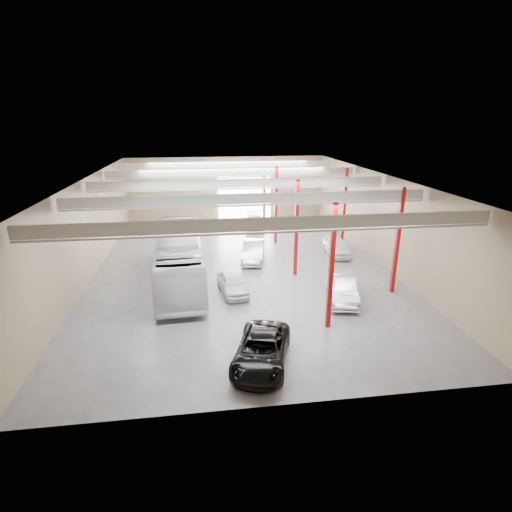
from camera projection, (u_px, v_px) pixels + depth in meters
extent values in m
cube|color=#4A494F|center=(242.00, 267.00, 31.18)|extent=(22.00, 32.00, 0.01)
cube|color=#B9B9B4|center=(240.00, 177.00, 28.89)|extent=(22.00, 32.00, 0.12)
cube|color=#736348|center=(227.00, 189.00, 45.01)|extent=(22.00, 0.12, 7.00)
cube|color=#736348|center=(284.00, 329.00, 15.05)|extent=(22.00, 0.12, 7.00)
cube|color=#736348|center=(89.00, 229.00, 28.61)|extent=(0.12, 32.00, 7.00)
cube|color=#736348|center=(380.00, 219.00, 31.45)|extent=(0.12, 32.00, 7.00)
cube|color=white|center=(245.00, 197.00, 45.45)|extent=(6.00, 0.20, 5.00)
cube|color=maroon|center=(331.00, 268.00, 21.16)|extent=(0.25, 0.25, 7.00)
cube|color=maroon|center=(296.00, 229.00, 28.65)|extent=(0.25, 0.25, 7.00)
cube|color=maroon|center=(276.00, 206.00, 36.14)|extent=(0.25, 0.25, 7.00)
cube|color=maroon|center=(264.00, 192.00, 42.69)|extent=(0.25, 0.25, 7.00)
cube|color=maroon|center=(397.00, 242.00, 25.64)|extent=(0.25, 0.25, 7.00)
cube|color=maroon|center=(344.00, 209.00, 35.00)|extent=(0.25, 0.25, 7.00)
cube|color=beige|center=(267.00, 224.00, 17.80)|extent=(21.60, 0.15, 0.60)
cube|color=beige|center=(267.00, 233.00, 17.93)|extent=(21.60, 0.10, 0.10)
cube|color=beige|center=(251.00, 199.00, 23.42)|extent=(21.60, 0.15, 0.60)
cube|color=beige|center=(251.00, 205.00, 23.55)|extent=(21.60, 0.10, 0.10)
cube|color=beige|center=(240.00, 183.00, 29.03)|extent=(21.60, 0.15, 0.60)
cube|color=beige|center=(241.00, 189.00, 29.16)|extent=(21.60, 0.10, 0.10)
cube|color=beige|center=(234.00, 173.00, 34.65)|extent=(21.60, 0.15, 0.60)
cube|color=beige|center=(234.00, 177.00, 34.78)|extent=(21.60, 0.10, 0.10)
cube|color=beige|center=(229.00, 165.00, 40.27)|extent=(21.60, 0.15, 0.60)
cube|color=beige|center=(229.00, 169.00, 40.40)|extent=(21.60, 0.10, 0.10)
imported|color=silver|center=(179.00, 257.00, 27.92)|extent=(3.67, 13.00, 3.58)
imported|color=black|center=(262.00, 350.00, 18.72)|extent=(3.77, 5.60, 1.43)
imported|color=white|center=(232.00, 283.00, 26.42)|extent=(2.17, 4.19, 1.36)
imported|color=#BBBAC0|center=(253.00, 251.00, 32.47)|extent=(2.55, 4.98, 1.57)
imported|color=slate|center=(254.00, 222.00, 41.89)|extent=(2.40, 4.95, 1.39)
imported|color=silver|center=(341.00, 288.00, 25.39)|extent=(2.62, 5.04, 1.58)
imported|color=white|center=(336.00, 246.00, 33.82)|extent=(2.00, 4.37, 1.45)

